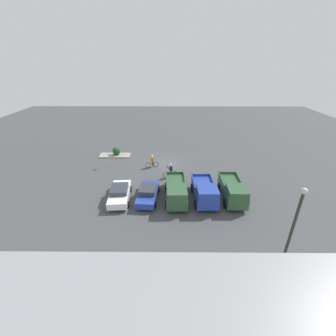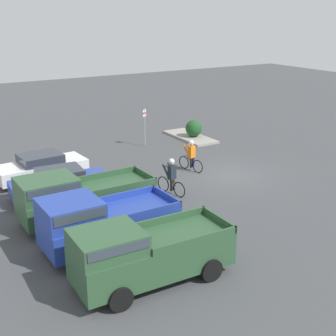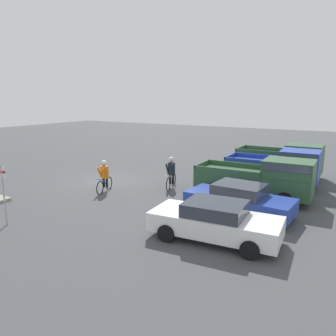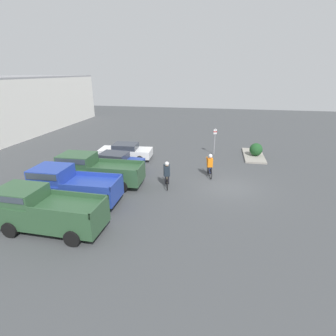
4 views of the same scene
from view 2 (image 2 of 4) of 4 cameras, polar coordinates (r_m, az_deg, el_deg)
ground_plane at (r=25.05m, az=7.63°, el=-0.83°), size 80.00×80.00×0.00m
pickup_truck_0 at (r=14.90m, az=-2.98°, el=-10.24°), size 2.21×5.18×2.10m
pickup_truck_1 at (r=17.04m, az=-8.32°, el=-6.44°), size 2.33×4.97×2.15m
pickup_truck_2 at (r=19.53m, az=-11.06°, el=-3.38°), size 2.25×5.61×2.07m
sedan_0 at (r=22.22m, az=-13.00°, el=-1.82°), size 2.17×4.58×1.38m
sedan_1 at (r=24.75m, az=-15.21°, el=0.14°), size 2.26×4.63×1.38m
cyclist_0 at (r=25.29m, az=2.84°, el=1.64°), size 1.71×0.55×1.74m
cyclist_1 at (r=21.97m, az=0.42°, el=-0.96°), size 1.79×0.56×1.79m
fire_lane_sign at (r=29.84m, az=-2.87°, el=5.47°), size 0.14×0.29×2.46m
curb_island at (r=32.07m, az=2.71°, el=3.81°), size 4.36×1.75×0.15m
shrub at (r=31.77m, az=3.17°, el=4.85°), size 1.13×1.13×1.13m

